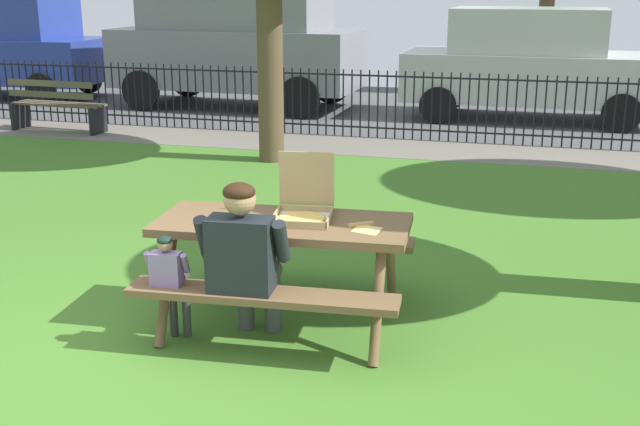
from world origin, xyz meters
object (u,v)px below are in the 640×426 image
Objects in this scene: picnic_table_foreground at (283,244)px; parked_car_center at (237,39)px; child_at_table at (170,277)px; pizza_slice_on_table at (366,228)px; adult_at_table at (245,258)px; parked_car_right at (530,63)px; park_bench_left at (57,106)px; pizza_box_open at (304,207)px.

picnic_table_foreground is 0.40× the size of parked_car_center.
parked_car_center is at bearing 108.53° from child_at_table.
pizza_slice_on_table is 10.51m from parked_car_center.
pizza_slice_on_table is (0.61, -0.03, 0.18)m from picnic_table_foreground.
parked_car_right reaches higher than adult_at_table.
child_at_table is 10.24m from parked_car_right.
parked_car_center is (-3.87, 9.93, 0.65)m from adult_at_table.
pizza_slice_on_table is 0.24× the size of adult_at_table.
park_bench_left is (-5.81, 6.71, -0.24)m from adult_at_table.
pizza_box_open is 10.20m from parked_car_center.
park_bench_left is (-6.52, 6.22, -0.36)m from pizza_slice_on_table.
pizza_box_open is 8.60m from park_bench_left.
child_at_table is (-0.61, -0.58, -0.10)m from picnic_table_foreground.
parked_car_right is at bearing 23.45° from park_bench_left.
pizza_box_open is at bearing 35.83° from picnic_table_foreground.
adult_at_table reaches higher than picnic_table_foreground.
picnic_table_foreground is 0.85m from child_at_table.
parked_car_right is at bearing 77.92° from child_at_table.
pizza_slice_on_table is at bearing -64.18° from parked_car_center.
picnic_table_foreground is at bearing 43.71° from child_at_table.
pizza_box_open is 0.30× the size of park_bench_left.
pizza_box_open is at bearing -45.31° from park_bench_left.
child_at_table is 0.17× the size of parked_car_center.
child_at_table is at bearing -51.98° from park_bench_left.
picnic_table_foreground is at bearing 177.44° from pizza_slice_on_table.
pizza_slice_on_table is at bearing 34.32° from adult_at_table.
picnic_table_foreground is 9.56m from parked_car_right.
child_at_table is at bearing -71.47° from parked_car_center.
adult_at_table reaches higher than park_bench_left.
child_at_table is (-1.22, -0.55, -0.28)m from pizza_slice_on_table.
picnic_table_foreground is 0.52m from adult_at_table.
child_at_table reaches higher than pizza_slice_on_table.
pizza_slice_on_table is 0.86m from adult_at_table.
pizza_box_open is at bearing 69.49° from adult_at_table.
pizza_box_open is 0.40× the size of adult_at_table.
pizza_slice_on_table is 0.06× the size of parked_car_center.
park_bench_left is 8.13m from parked_car_right.
pizza_slice_on_table is 1.37m from child_at_table.
parked_car_center reaches higher than picnic_table_foreground.
parked_car_right is (5.49, 0.00, -0.30)m from parked_car_center.
parked_car_center is at bearing 112.81° from picnic_table_foreground.
parked_car_right is at bearing 81.45° from pizza_box_open.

